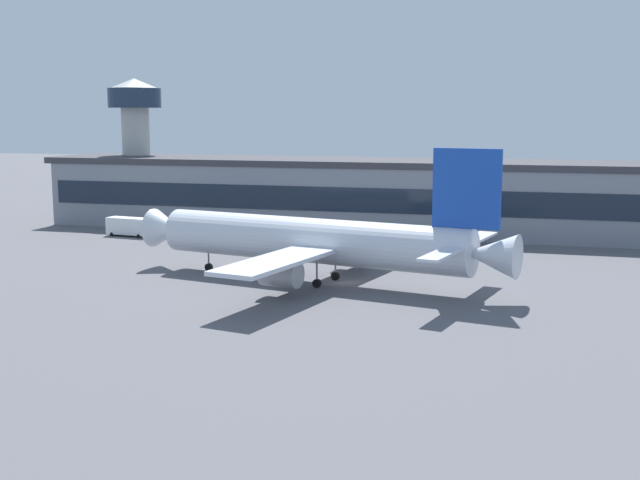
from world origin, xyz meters
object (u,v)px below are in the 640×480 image
Objects in this scene: belt_loader at (463,240)px; pushback_tractor at (220,234)px; control_tower at (136,131)px; fuel_truck at (129,226)px; airliner at (318,241)px; follow_me_car at (361,241)px.

pushback_tractor is at bearing -173.66° from belt_loader.
control_tower is 30.24m from fuel_truck.
fuel_truck is at bearing 179.68° from pushback_tractor.
belt_loader is at bearing 4.36° from fuel_truck.
airliner is 77.57m from control_tower.
fuel_truck reaches higher than belt_loader.
airliner is 7.88× the size of belt_loader.
airliner is at bearing -44.19° from control_tower.
belt_loader is (15.26, 34.78, -4.37)m from airliner.
follow_me_car is 0.95× the size of pushback_tractor.
airliner is 6.07× the size of fuel_truck.
control_tower is at bearing 165.19° from belt_loader.
fuel_truck is at bearing 145.69° from airliner.
fuel_truck reaches higher than follow_me_car.
airliner is 1.81× the size of control_tower.
follow_me_car is at bearing -160.89° from belt_loader.
airliner reaches higher than fuel_truck.
belt_loader is at bearing 6.34° from pushback_tractor.
follow_me_car is (-0.98, 29.16, -4.43)m from airliner.
follow_me_car is 43.36m from fuel_truck.
fuel_truck reaches higher than pushback_tractor.
control_tower is 40.51m from pushback_tractor.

